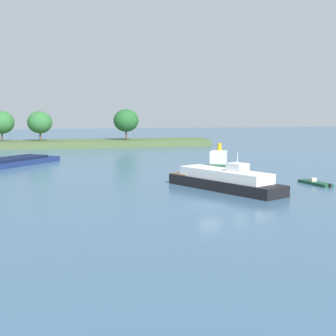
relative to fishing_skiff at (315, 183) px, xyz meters
The scene contains 5 objects.
ground_plane 22.12m from the fishing_skiff, 150.43° to the right, with size 400.00×400.00×0.00m, color #3D607F.
treeline_island 87.96m from the fishing_skiff, 121.83° to the left, with size 96.20×12.15×10.49m.
fishing_skiff is the anchor object (origin of this frame).
tugboat 16.39m from the fishing_skiff, 131.21° to the left, with size 7.07×8.94×5.17m.
white_riverboat 14.41m from the fishing_skiff, behind, with size 12.34×18.14×5.22m.
Camera 1 is at (-16.49, -52.82, 11.22)m, focal length 52.29 mm.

